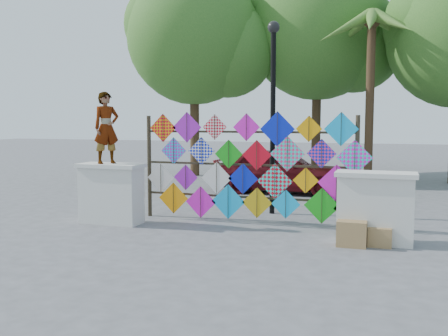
{
  "coord_description": "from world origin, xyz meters",
  "views": [
    {
      "loc": [
        2.96,
        -9.41,
        2.2
      ],
      "look_at": [
        -0.43,
        0.6,
        1.18
      ],
      "focal_mm": 40.0,
      "sensor_mm": 36.0,
      "label": 1
    }
  ],
  "objects_px": {
    "vendor_woman": "(106,128)",
    "lamppost": "(273,99)",
    "kite_rack": "(250,168)",
    "sedan": "(280,170)"
  },
  "relations": [
    {
      "from": "vendor_woman",
      "to": "lamppost",
      "type": "relative_size",
      "value": 0.34
    },
    {
      "from": "kite_rack",
      "to": "sedan",
      "type": "xyz_separation_m",
      "value": [
        -0.37,
        4.69,
        -0.5
      ]
    },
    {
      "from": "kite_rack",
      "to": "vendor_woman",
      "type": "xyz_separation_m",
      "value": [
        -2.9,
        -0.93,
        0.84
      ]
    },
    {
      "from": "sedan",
      "to": "vendor_woman",
      "type": "bearing_deg",
      "value": 154.41
    },
    {
      "from": "kite_rack",
      "to": "sedan",
      "type": "distance_m",
      "value": 4.73
    },
    {
      "from": "sedan",
      "to": "lamppost",
      "type": "relative_size",
      "value": 0.91
    },
    {
      "from": "kite_rack",
      "to": "vendor_woman",
      "type": "relative_size",
      "value": 3.27
    },
    {
      "from": "vendor_woman",
      "to": "lamppost",
      "type": "distance_m",
      "value": 3.84
    },
    {
      "from": "sedan",
      "to": "lamppost",
      "type": "distance_m",
      "value": 4.0
    },
    {
      "from": "vendor_woman",
      "to": "kite_rack",
      "type": "bearing_deg",
      "value": -37.42
    }
  ]
}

